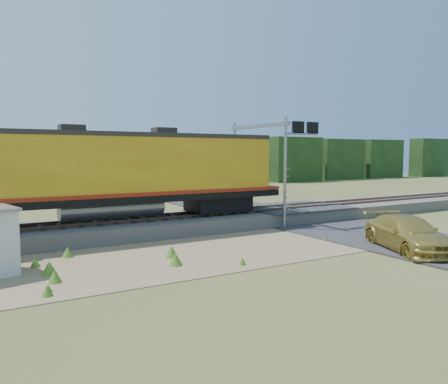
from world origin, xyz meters
TOP-DOWN VIEW (x-y plane):
  - ground at (0.00, 0.00)m, footprint 140.00×140.00m
  - ballast at (0.00, 6.00)m, footprint 70.00×5.00m
  - rails at (0.00, 6.00)m, footprint 70.00×1.54m
  - dirt_shoulder at (-2.00, 0.50)m, footprint 26.00×8.00m
  - road at (7.00, 0.74)m, footprint 7.00×66.00m
  - tree_line_north at (0.00, 38.00)m, footprint 130.00×3.00m
  - weed_clumps at (-3.50, 0.10)m, footprint 15.00×6.20m
  - locomotive at (-5.67, 6.00)m, footprint 20.00×3.05m
  - signal_gantry at (4.37, 5.35)m, footprint 2.60×6.20m
  - car at (5.24, -4.29)m, footprint 4.18×5.86m

SIDE VIEW (x-z plane):
  - ground at x=0.00m, z-range 0.00..0.00m
  - weed_clumps at x=-3.50m, z-range -0.28..0.28m
  - dirt_shoulder at x=-2.00m, z-range 0.00..0.03m
  - road at x=7.00m, z-range -0.34..0.52m
  - ballast at x=0.00m, z-range 0.00..0.80m
  - car at x=5.24m, z-range 0.00..1.58m
  - rails at x=0.00m, z-range 0.80..0.96m
  - tree_line_north at x=0.00m, z-range -0.18..6.32m
  - locomotive at x=-5.67m, z-range 0.93..6.08m
  - signal_gantry at x=4.37m, z-range 1.67..8.24m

